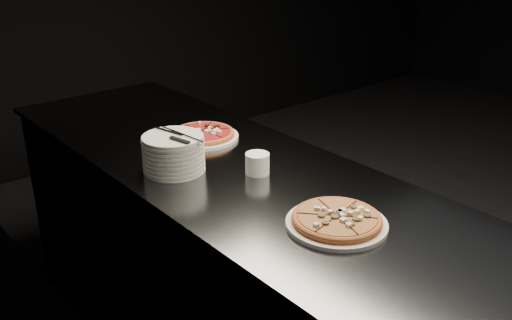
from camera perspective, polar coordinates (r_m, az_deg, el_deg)
floor at (r=3.97m, az=23.37°, el=-4.96°), size 5.00×5.00×0.00m
wall_left at (r=1.67m, az=-12.24°, el=10.90°), size 0.02×5.00×2.80m
counter at (r=2.24m, az=-1.68°, el=-11.74°), size 0.74×2.44×0.92m
pizza_mushroom at (r=1.66m, az=8.07°, el=-6.00°), size 0.31×0.31×0.03m
pizza_tomato at (r=2.29m, az=-5.31°, el=2.57°), size 0.33×0.33×0.03m
plate_stack at (r=2.00m, az=-8.24°, el=0.68°), size 0.21×0.21×0.13m
cutlery at (r=1.97m, az=-7.89°, el=2.40°), size 0.07×0.23×0.01m
ramekin at (r=1.96m, az=0.14°, el=-0.29°), size 0.08×0.08×0.07m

